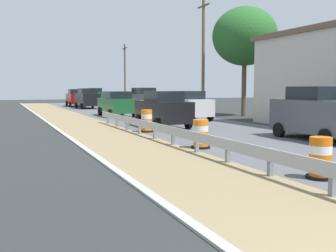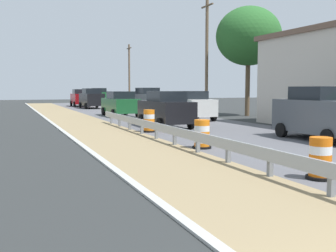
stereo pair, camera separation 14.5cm
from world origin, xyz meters
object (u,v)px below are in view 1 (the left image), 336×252
Objects in this scene: traffic_barrel_nearest at (320,160)px; car_distant_b at (117,104)px; car_lead_near_lane at (87,98)px; car_distant_a at (189,105)px; traffic_barrel_mid at (147,122)px; traffic_barrel_close at (201,135)px; car_trailing_near_lane at (144,100)px; utility_pole_mid at (203,56)px; car_trailing_far_lane at (163,109)px; car_lead_far_lane at (76,98)px; car_distant_c at (95,96)px; car_mid_far_lane at (319,113)px; utility_pole_far at (125,74)px.

car_distant_b is at bearing 86.58° from traffic_barrel_nearest.
car_lead_near_lane is 1.05× the size of car_distant_a.
traffic_barrel_mid is 11.90m from car_distant_b.
car_distant_b reaches higher than traffic_barrel_close.
car_distant_a is (-0.01, -9.38, -0.12)m from car_trailing_near_lane.
utility_pole_mid is (7.62, 20.56, 4.19)m from traffic_barrel_nearest.
car_lead_far_lane is at bearing 0.10° from car_trailing_far_lane.
utility_pole_mid is (6.21, 6.95, 3.64)m from car_trailing_far_lane.
car_trailing_far_lane is (-3.64, -13.43, -0.10)m from car_trailing_near_lane.
car_distant_b is at bearing 81.70° from traffic_barrel_mid.
car_distant_b is (-0.03, 9.57, -0.04)m from car_trailing_far_lane.
traffic_barrel_mid is at bearing -131.00° from utility_pole_mid.
car_distant_a reaches higher than traffic_barrel_mid.
car_trailing_near_lane is 0.52× the size of utility_pole_mid.
car_lead_far_lane is at bearing -33.37° from car_distant_c.
car_distant_b is at bearing -8.63° from car_distant_c.
traffic_barrel_nearest is 0.22× the size of car_trailing_far_lane.
car_mid_far_lane is at bearing -167.74° from car_distant_b.
car_trailing_far_lane reaches higher than traffic_barrel_mid.
utility_pole_mid is (2.57, -6.48, 3.53)m from car_trailing_near_lane.
car_lead_far_lane reaches higher than car_distant_b.
traffic_barrel_close is at bearing -7.43° from car_distant_c.
car_trailing_near_lane is at bearing 79.42° from traffic_barrel_nearest.
car_lead_near_lane is (2.11, 25.04, 0.58)m from traffic_barrel_mid.
car_trailing_near_lane is (5.05, 27.05, 0.66)m from traffic_barrel_nearest.
utility_pole_mid is (2.58, 2.90, 3.65)m from car_distant_a.
traffic_barrel_nearest is 0.24× the size of car_lead_near_lane.
car_mid_far_lane reaches higher than traffic_barrel_close.
traffic_barrel_close is at bearing 93.81° from traffic_barrel_nearest.
utility_pole_far reaches higher than car_lead_near_lane.
utility_pole_far is at bearing 42.97° from car_distant_c.
traffic_barrel_close is at bearing -90.34° from traffic_barrel_mid.
car_mid_far_lane is at bearing -94.33° from utility_pole_far.
car_lead_near_lane is (2.15, 30.94, 0.62)m from traffic_barrel_close.
car_mid_far_lane reaches higher than car_lead_far_lane.
car_lead_far_lane is 28.23m from car_trailing_far_lane.
car_distant_a is at bearing -2.06° from car_trailing_near_lane.
traffic_barrel_close is (-0.37, 5.52, 0.01)m from traffic_barrel_nearest.
car_mid_far_lane reaches higher than car_trailing_near_lane.
traffic_barrel_nearest is 0.91× the size of traffic_barrel_mid.
car_trailing_near_lane is at bearing -165.43° from car_lead_far_lane.
traffic_barrel_mid is 0.25× the size of car_mid_far_lane.
traffic_barrel_nearest is 0.23× the size of car_mid_far_lane.
car_trailing_far_lane is at bearing 51.56° from traffic_barrel_mid.
car_lead_far_lane reaches higher than traffic_barrel_close.
utility_pole_far is (3.20, 16.70, 2.99)m from car_trailing_near_lane.
utility_pole_far is at bearing 88.43° from utility_pole_mid.
traffic_barrel_nearest is 11.42m from traffic_barrel_mid.
car_trailing_near_lane is 1.10× the size of car_distant_c.
traffic_barrel_close is 31.02m from car_lead_near_lane.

